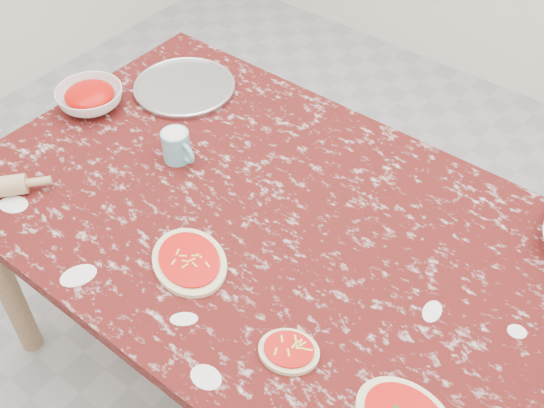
% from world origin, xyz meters
% --- Properties ---
extents(ground, '(4.00, 4.00, 0.00)m').
position_xyz_m(ground, '(0.00, 0.00, 0.00)').
color(ground, gray).
extents(worktable, '(1.60, 1.00, 0.75)m').
position_xyz_m(worktable, '(0.00, 0.00, 0.67)').
color(worktable, '#400E0D').
rests_on(worktable, ground).
extents(pizza_tray, '(0.40, 0.40, 0.01)m').
position_xyz_m(pizza_tray, '(-0.55, 0.26, 0.76)').
color(pizza_tray, '#B2B2B7').
rests_on(pizza_tray, worktable).
extents(sauce_bowl, '(0.20, 0.20, 0.06)m').
position_xyz_m(sauce_bowl, '(-0.71, 0.03, 0.78)').
color(sauce_bowl, white).
rests_on(sauce_bowl, worktable).
extents(flour_mug, '(0.11, 0.08, 0.09)m').
position_xyz_m(flour_mug, '(-0.34, 0.02, 0.80)').
color(flour_mug, '#68ACB9').
rests_on(flour_mug, worktable).
extents(pizza_left, '(0.26, 0.24, 0.02)m').
position_xyz_m(pizza_left, '(-0.06, -0.24, 0.76)').
color(pizza_left, beige).
rests_on(pizza_left, worktable).
extents(pizza_mid, '(0.16, 0.15, 0.02)m').
position_xyz_m(pizza_mid, '(0.27, -0.29, 0.76)').
color(pizza_mid, beige).
rests_on(pizza_mid, worktable).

